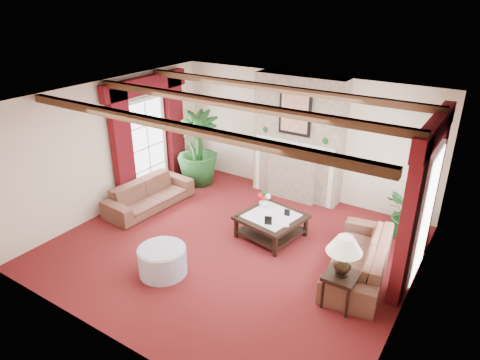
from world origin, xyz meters
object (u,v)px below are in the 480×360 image
Objects in this scene: sofa_left at (149,190)px; sofa_right at (360,251)px; coffee_table at (271,226)px; side_table at (339,290)px; potted_palm at (198,164)px; ottoman at (163,261)px.

sofa_right is at bearing -84.35° from sofa_left.
sofa_right is 1.79m from coffee_table.
side_table is (4.54, -0.79, -0.11)m from sofa_left.
potted_palm is 2.94m from coffee_table.
potted_palm is 3.55× the size of side_table.
sofa_right reaches higher than sofa_left.
potted_palm reaches higher than coffee_table.
potted_palm is 1.83× the size of coffee_table.
sofa_right reaches higher than side_table.
ottoman is at bearing -127.36° from sofa_left.
potted_palm is at bearing 118.48° from ottoman.
coffee_table is at bearing 147.10° from side_table.
sofa_left is 2.43m from ottoman.
potted_palm is at bearing -116.43° from sofa_right.
coffee_table is (2.76, 0.36, -0.17)m from sofa_left.
sofa_left is 0.91× the size of sofa_right.
sofa_right is 0.94m from side_table.
sofa_left is 1.04× the size of potted_palm.
sofa_right is 2.81× the size of ottoman.
sofa_right is at bearing 32.67° from ottoman.
coffee_table is at bearing -78.62° from sofa_left.
sofa_left is 1.89× the size of coffee_table.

